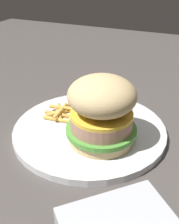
% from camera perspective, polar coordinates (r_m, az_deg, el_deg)
% --- Properties ---
extents(ground_plane, '(1.60, 1.60, 0.00)m').
position_cam_1_polar(ground_plane, '(0.47, 1.70, -6.07)').
color(ground_plane, '#47423F').
extents(plate, '(0.27, 0.27, 0.01)m').
position_cam_1_polar(plate, '(0.48, 0.00, -3.69)').
color(plate, silver).
rests_on(plate, ground_plane).
extents(sandwich, '(0.11, 0.11, 0.11)m').
position_cam_1_polar(sandwich, '(0.42, 2.59, 0.38)').
color(sandwich, tan).
rests_on(sandwich, plate).
extents(fries_pile, '(0.08, 0.08, 0.01)m').
position_cam_1_polar(fries_pile, '(0.52, -5.03, 0.02)').
color(fries_pile, '#E5B251').
rests_on(fries_pile, plate).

